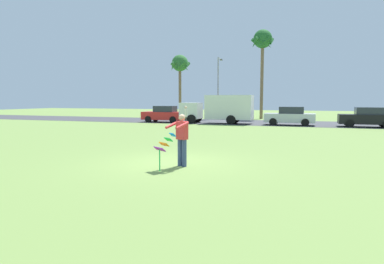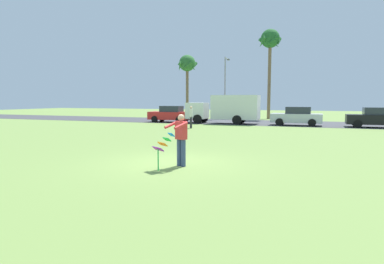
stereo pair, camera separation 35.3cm
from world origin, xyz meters
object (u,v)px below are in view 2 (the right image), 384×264
Objects in this scene: parked_car_silver at (297,117)px; kite_held at (163,145)px; person_kite_flyer at (181,138)px; streetlight_pole at (225,84)px; palm_tree_left_near at (187,66)px; parked_truck_white_box at (227,108)px; parked_car_black at (376,118)px; parked_car_red at (170,114)px; palm_tree_right_near at (270,43)px; person_walker_near at (191,116)px.

kite_held is at bearing -98.07° from parked_car_silver.
streetlight_pole is (-5.70, 26.58, 3.05)m from person_kite_flyer.
palm_tree_left_near is 1.14× the size of streetlight_pole.
person_kite_flyer is 19.77m from parked_truck_white_box.
person_kite_flyer is 21.22m from parked_car_black.
person_kite_flyer reaches higher than kite_held.
palm_tree_right_near is at bearing 47.69° from parked_car_red.
parked_car_black is at bearing 0.01° from parked_car_silver.
parked_car_black is at bearing -26.70° from streetlight_pole.
kite_held is 0.15× the size of palm_tree_left_near.
streetlight_pole is at bearing 153.30° from parked_car_black.
parked_car_black is (8.82, 20.20, -0.01)m from kite_held.
streetlight_pole is at bearing 93.41° from person_walker_near.
parked_truck_white_box is at bearing 76.94° from person_walker_near.
parked_car_silver is at bearing 81.93° from kite_held.
parked_truck_white_box is 12.14m from parked_car_black.
streetlight_pole is 13.25m from person_walker_near.
parked_car_black is at bearing 66.32° from person_kite_flyer.
kite_held is 0.27× the size of parked_car_silver.
parked_car_red is 14.53m from palm_tree_right_near.
parked_car_red is 2.43× the size of person_walker_near.
person_kite_flyer is at bearing -87.90° from palm_tree_right_near.
palm_tree_left_near is (-8.09, 10.48, 5.17)m from parked_truck_white_box.
parked_car_silver is 2.45× the size of person_walker_near.
parked_truck_white_box is at bearing 180.00° from parked_car_silver.
person_walker_near is at bearing -52.60° from parked_car_red.
streetlight_pole is 4.05× the size of person_walker_near.
parked_car_silver and parked_car_black have the same top height.
streetlight_pole reaches higher than person_kite_flyer.
parked_car_silver is 0.53× the size of palm_tree_left_near.
streetlight_pole is (-8.27, 7.15, 3.22)m from parked_car_silver.
parked_truck_white_box is (-3.60, 19.43, 0.46)m from person_kite_flyer.
parked_car_black is 15.32m from palm_tree_right_near.
parked_truck_white_box is at bearing 100.51° from person_kite_flyer.
parked_car_black reaches higher than kite_held.
person_kite_flyer is at bearing -113.68° from parked_car_black.
palm_tree_right_near is at bearing -7.55° from palm_tree_left_near.
person_walker_near is at bearing 107.76° from kite_held.
parked_truck_white_box is 0.66× the size of palm_tree_right_near.
parked_truck_white_box is at bearing -105.75° from palm_tree_right_near.
palm_tree_right_near reaches higher than person_kite_flyer.
person_kite_flyer is 1.49× the size of kite_held.
palm_tree_right_near is 5.86× the size of person_walker_near.
parked_car_red is at bearing 115.58° from person_kite_flyer.
person_walker_near is at bearing -67.32° from palm_tree_left_near.
parked_car_red is at bearing 114.03° from kite_held.
parked_car_silver is (11.87, -0.00, 0.00)m from parked_car_red.
parked_truck_white_box is 11.84m from palm_tree_right_near.
streetlight_pole is at bearing -157.62° from palm_tree_right_near.
palm_tree_left_near reaches higher than person_walker_near.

